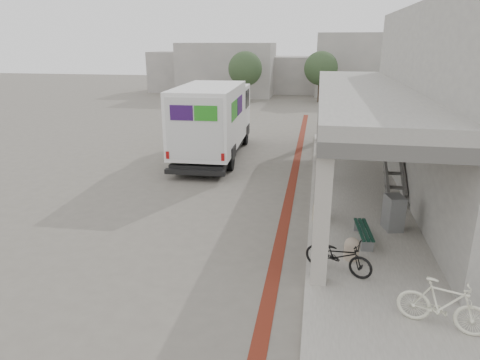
% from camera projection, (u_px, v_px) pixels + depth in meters
% --- Properties ---
extents(ground, '(120.00, 120.00, 0.00)m').
position_uv_depth(ground, '(253.00, 222.00, 14.04)').
color(ground, '#615B53').
rests_on(ground, ground).
extents(bike_lane_stripe, '(0.35, 40.00, 0.01)m').
position_uv_depth(bike_lane_stripe, '(288.00, 203.00, 15.74)').
color(bike_lane_stripe, maroon).
rests_on(bike_lane_stripe, ground).
extents(sidewalk, '(4.40, 28.00, 0.12)m').
position_uv_depth(sidewalk, '(380.00, 230.00, 13.34)').
color(sidewalk, gray).
rests_on(sidewalk, ground).
extents(transit_building, '(7.60, 17.00, 7.00)m').
position_uv_depth(transit_building, '(452.00, 105.00, 16.04)').
color(transit_building, gray).
rests_on(transit_building, ground).
extents(distant_backdrop, '(28.00, 10.00, 6.50)m').
position_uv_depth(distant_backdrop, '(276.00, 69.00, 47.26)').
color(distant_backdrop, gray).
rests_on(distant_backdrop, ground).
extents(tree_left, '(3.20, 3.20, 4.80)m').
position_uv_depth(tree_left, '(245.00, 69.00, 40.10)').
color(tree_left, '#38281C').
rests_on(tree_left, ground).
extents(tree_mid, '(3.20, 3.20, 4.80)m').
position_uv_depth(tree_mid, '(321.00, 68.00, 40.79)').
color(tree_mid, '#38281C').
rests_on(tree_mid, ground).
extents(tree_right, '(3.20, 3.20, 4.80)m').
position_uv_depth(tree_right, '(411.00, 70.00, 38.50)').
color(tree_right, '#38281C').
rests_on(tree_right, ground).
extents(fedex_truck, '(3.00, 8.72, 3.68)m').
position_uv_depth(fedex_truck, '(214.00, 119.00, 21.45)').
color(fedex_truck, black).
rests_on(fedex_truck, ground).
extents(bench, '(0.46, 1.61, 0.37)m').
position_uv_depth(bench, '(364.00, 232.00, 12.41)').
color(bench, slate).
rests_on(bench, sidewalk).
extents(bollard_near, '(0.42, 0.42, 0.63)m').
position_uv_depth(bollard_near, '(319.00, 211.00, 13.83)').
color(bollard_near, tan).
rests_on(bollard_near, sidewalk).
extents(bollard_far, '(0.41, 0.41, 0.61)m').
position_uv_depth(bollard_far, '(352.00, 248.00, 11.37)').
color(bollard_far, tan).
rests_on(bollard_far, sidewalk).
extents(utility_cabinet, '(0.63, 0.75, 1.09)m').
position_uv_depth(utility_cabinet, '(394.00, 213.00, 13.11)').
color(utility_cabinet, gray).
rests_on(utility_cabinet, sidewalk).
extents(bicycle_black, '(1.84, 1.23, 0.92)m').
position_uv_depth(bicycle_black, '(338.00, 255.00, 10.67)').
color(bicycle_black, black).
rests_on(bicycle_black, sidewalk).
extents(bicycle_cream, '(1.83, 1.04, 1.06)m').
position_uv_depth(bicycle_cream, '(443.00, 305.00, 8.55)').
color(bicycle_cream, silver).
rests_on(bicycle_cream, sidewalk).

